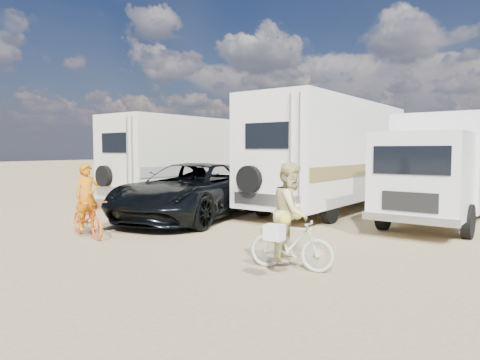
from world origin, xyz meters
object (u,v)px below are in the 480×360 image
Objects in this scene: box_truck at (442,170)px; dark_suv at (191,191)px; rider_woman at (291,222)px; crate at (273,234)px; rider_man at (87,204)px; rv_left at (198,161)px; bike_man at (88,218)px; rv_main at (330,157)px; cooler at (171,216)px; bike_woman at (291,244)px.

box_truck reaches higher than dark_suv.
rider_woman reaches higher than crate.
box_truck is 9.44m from rider_man.
rv_left is 7.43m from bike_man.
rv_main is 5.83m from cooler.
box_truck reaches higher than bike_man.
rv_left is 4.42m from dark_suv.
rv_main is 19.48× the size of crate.
rv_main is at bearing 71.47° from cooler.
rider_man is 5.29m from rider_woman.
dark_suv is 14.83× the size of crate.
bike_woman reaches higher than cooler.
rv_left reaches higher than box_truck.
bike_woman is at bearing -9.00° from rider_woman.
rv_left reaches higher than dark_suv.
rider_man is at bearing 81.84° from bike_woman.
crate is (-1.38, 1.88, -0.29)m from bike_woman.
rv_main reaches higher than bike_woman.
dark_suv is 3.58× the size of rider_woman.
crate is (-2.79, -4.65, -1.34)m from box_truck.
cooler is at bearing -91.58° from dark_suv.
bike_man is at bearing -110.02° from rv_main.
rider_woman reaches higher than rider_man.
rider_man is 0.93× the size of rider_woman.
dark_suv is at bearing -123.28° from rv_main.
box_truck is 3.83× the size of bike_man.
rider_woman is (-1.41, -6.53, -0.67)m from box_truck.
rv_main is at bearing 98.08° from crate.
rider_man is at bearing -68.03° from rv_left.
dark_suv is at bearing -50.14° from rv_left.
bike_man is 1.11× the size of bike_woman.
box_truck is (8.94, -0.37, -0.11)m from rv_left.
crate is (6.14, -5.03, -1.46)m from rv_left.
dark_suv is at bearing 46.95° from bike_woman.
rider_man reaches higher than bike_man.
rider_woman reaches higher than dark_suv.
dark_suv is at bearing 10.95° from rider_man.
cooler is (-6.22, -4.25, -1.26)m from box_truck.
crate is at bearing -47.57° from bike_man.
box_truck is at bearing 44.23° from cooler.
dark_suv is 3.99× the size of bike_woman.
dark_suv is 6.04m from bike_woman.
rv_main is at bearing -7.52° from rider_man.
crate is (0.76, -5.34, -1.65)m from rv_main.
cooler is (-4.81, 2.28, -0.21)m from bike_woman.
bike_man is 4.13× the size of crate.
rv_main is 5.06× the size of rider_man.
cooler is at bearing -55.41° from rv_left.
rider_woman is at bearing -38.34° from rv_left.
bike_man is (2.24, -6.98, -1.18)m from rv_left.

